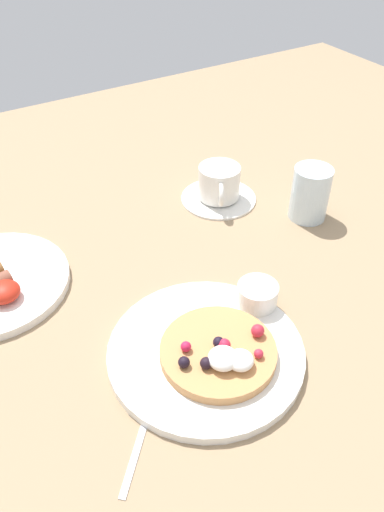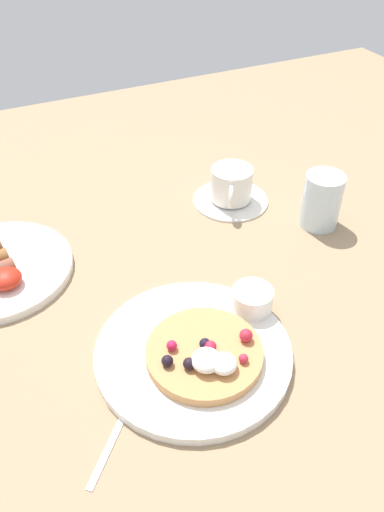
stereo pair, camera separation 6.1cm
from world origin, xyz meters
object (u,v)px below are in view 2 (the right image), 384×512
object	(u,v)px
syrup_ramekin	(252,299)
teaspoon	(84,501)
coffee_saucer	(230,199)
pancake_plate	(193,353)
water_glass	(322,201)
coffee_cup	(231,184)

from	to	relation	value
syrup_ramekin	teaspoon	world-z (taller)	syrup_ramekin
coffee_saucer	teaspoon	size ratio (longest dim) A/B	1.17
pancake_plate	coffee_saucer	world-z (taller)	pancake_plate
syrup_ramekin	coffee_saucer	distance (cm)	29.41
coffee_saucer	syrup_ramekin	bearing A→B (deg)	-112.96
pancake_plate	water_glass	distance (cm)	37.31
syrup_ramekin	teaspoon	size ratio (longest dim) A/B	0.48
syrup_ramekin	coffee_cup	size ratio (longest dim) A/B	0.58
syrup_ramekin	teaspoon	distance (cm)	33.26
syrup_ramekin	coffee_cup	xyz separation A→B (cm)	(11.34, 26.82, 0.87)
teaspoon	water_glass	distance (cm)	59.36
coffee_cup	syrup_ramekin	bearing A→B (deg)	-112.91
water_glass	teaspoon	bearing A→B (deg)	-149.73
coffee_saucer	coffee_cup	world-z (taller)	coffee_cup
syrup_ramekin	coffee_saucer	size ratio (longest dim) A/B	0.41
coffee_cup	water_glass	bearing A→B (deg)	-50.14
pancake_plate	coffee_saucer	xyz separation A→B (cm)	(22.18, 30.33, -0.30)
teaspoon	pancake_plate	bearing A→B (deg)	33.87
coffee_saucer	coffee_cup	xyz separation A→B (cm)	(-0.09, -0.15, 3.53)
teaspoon	syrup_ramekin	bearing A→B (deg)	28.32
coffee_saucer	teaspoon	xyz separation A→B (cm)	(-40.59, -42.69, -0.14)
coffee_saucer	teaspoon	distance (cm)	58.91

